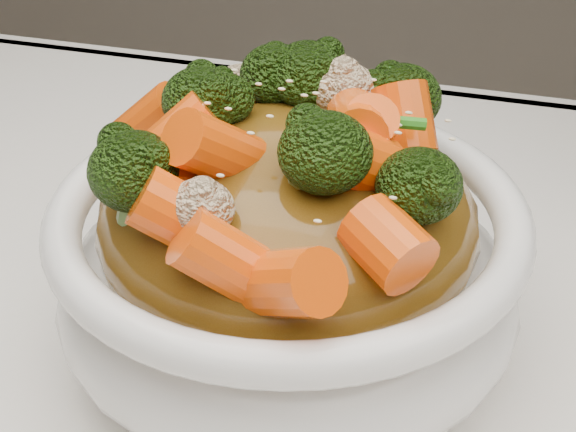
% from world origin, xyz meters
% --- Properties ---
extents(bowl, '(0.27, 0.27, 0.09)m').
position_xyz_m(bowl, '(-0.01, 0.05, 0.80)').
color(bowl, white).
rests_on(bowl, tablecloth).
extents(sauce_base, '(0.21, 0.21, 0.10)m').
position_xyz_m(sauce_base, '(-0.01, 0.05, 0.83)').
color(sauce_base, '#5D3D0F').
rests_on(sauce_base, bowl).
extents(carrots, '(0.21, 0.21, 0.05)m').
position_xyz_m(carrots, '(-0.01, 0.05, 0.89)').
color(carrots, '#FB5408').
rests_on(carrots, sauce_base).
extents(broccoli, '(0.21, 0.21, 0.05)m').
position_xyz_m(broccoli, '(-0.01, 0.05, 0.89)').
color(broccoli, black).
rests_on(broccoli, sauce_base).
extents(cauliflower, '(0.21, 0.21, 0.04)m').
position_xyz_m(cauliflower, '(-0.01, 0.05, 0.89)').
color(cauliflower, beige).
rests_on(cauliflower, sauce_base).
extents(scallions, '(0.16, 0.16, 0.02)m').
position_xyz_m(scallions, '(-0.01, 0.05, 0.90)').
color(scallions, '#2D811D').
rests_on(scallions, sauce_base).
extents(sesame_seeds, '(0.19, 0.19, 0.01)m').
position_xyz_m(sesame_seeds, '(-0.01, 0.05, 0.90)').
color(sesame_seeds, beige).
rests_on(sesame_seeds, sauce_base).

